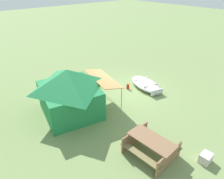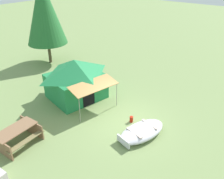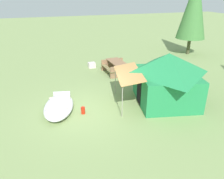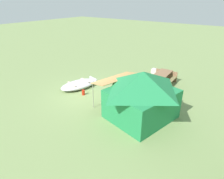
% 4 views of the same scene
% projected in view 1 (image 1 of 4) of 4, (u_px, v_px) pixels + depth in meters
% --- Properties ---
extents(ground_plane, '(80.00, 80.00, 0.00)m').
position_uv_depth(ground_plane, '(125.00, 91.00, 12.57)').
color(ground_plane, '#7B9257').
extents(beached_rowboat, '(2.73, 1.81, 0.44)m').
position_uv_depth(beached_rowboat, '(146.00, 84.00, 12.91)').
color(beached_rowboat, silver).
rests_on(beached_rowboat, ground_plane).
extents(canvas_cabin_tent, '(3.63, 4.24, 2.38)m').
position_uv_depth(canvas_cabin_tent, '(69.00, 91.00, 10.06)').
color(canvas_cabin_tent, '#228248').
rests_on(canvas_cabin_tent, ground_plane).
extents(picnic_table, '(1.89, 1.63, 0.78)m').
position_uv_depth(picnic_table, '(151.00, 145.00, 7.90)').
color(picnic_table, '#8B6447').
rests_on(picnic_table, ground_plane).
extents(cooler_box, '(0.40, 0.49, 0.37)m').
position_uv_depth(cooler_box, '(206.00, 158.00, 7.72)').
color(cooler_box, silver).
rests_on(cooler_box, ground_plane).
extents(fuel_can, '(0.20, 0.20, 0.31)m').
position_uv_depth(fuel_can, '(128.00, 87.00, 12.79)').
color(fuel_can, red).
rests_on(fuel_can, ground_plane).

